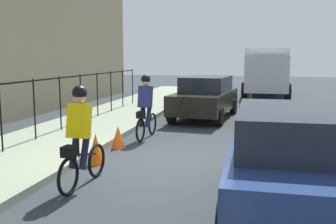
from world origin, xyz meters
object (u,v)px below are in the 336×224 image
cyclist_follow (80,137)px  patrol_sedan (292,158)px  traffic_cone_near (118,137)px  cyclist_lead (146,107)px  box_truck_background (266,70)px  parked_sedan_rear (205,97)px  traffic_cone_far (96,149)px

cyclist_follow → patrol_sedan: bearing=-91.7°
traffic_cone_near → cyclist_lead: bearing=-17.7°
box_truck_background → patrol_sedan: bearing=1.0°
parked_sedan_rear → traffic_cone_near: parked_sedan_rear is taller
cyclist_lead → traffic_cone_far: 2.82m
cyclist_lead → traffic_cone_near: 1.42m
box_truck_background → traffic_cone_far: size_ratio=9.98×
box_truck_background → parked_sedan_rear: bearing=-14.1°
cyclist_lead → box_truck_background: 13.63m
patrol_sedan → box_truck_background: size_ratio=0.65×
traffic_cone_near → box_truck_background: bearing=-15.5°
box_truck_background → traffic_cone_near: bearing=-14.5°
traffic_cone_near → traffic_cone_far: bearing=-178.2°
cyclist_follow → traffic_cone_near: 3.09m
cyclist_follow → traffic_cone_near: (3.00, 0.41, -0.63)m
cyclist_follow → traffic_cone_far: size_ratio=2.70×
patrol_sedan → cyclist_follow: bearing=85.4°
cyclist_lead → patrol_sedan: 5.75m
patrol_sedan → traffic_cone_near: bearing=50.5°
cyclist_lead → parked_sedan_rear: (4.15, -1.16, -0.09)m
patrol_sedan → parked_sedan_rear: 8.99m
cyclist_follow → parked_sedan_rear: size_ratio=0.40×
parked_sedan_rear → traffic_cone_near: 5.60m
cyclist_follow → parked_sedan_rear: 8.44m
box_truck_background → cyclist_lead: bearing=-14.3°
patrol_sedan → traffic_cone_near: 5.18m
parked_sedan_rear → box_truck_background: size_ratio=0.67×
box_truck_background → traffic_cone_near: box_truck_background is taller
traffic_cone_far → cyclist_follow: bearing=-166.3°
cyclist_follow → cyclist_lead: bearing=3.4°
traffic_cone_far → box_truck_background: bearing=-13.9°
traffic_cone_near → parked_sedan_rear: bearing=-16.1°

